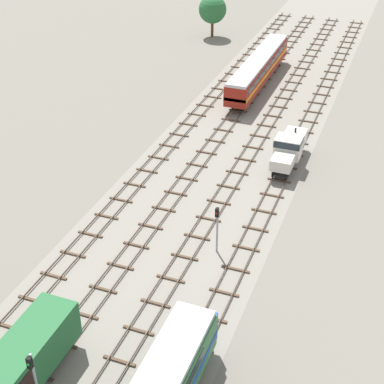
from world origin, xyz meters
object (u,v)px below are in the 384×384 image
passenger_coach_left_far (259,68)px  signal_post_near (217,223)px  shunter_loco_centre_midfar (289,148)px  signal_post_mid (35,381)px

passenger_coach_left_far → signal_post_near: size_ratio=4.80×
shunter_loco_centre_midfar → signal_post_mid: 37.12m
passenger_coach_left_far → signal_post_near: bearing=-79.8°
signal_post_near → shunter_loco_centre_midfar: bearing=82.5°
shunter_loco_centre_midfar → signal_post_near: signal_post_near is taller
signal_post_near → passenger_coach_left_far: bearing=100.2°
signal_post_mid → shunter_loco_centre_midfar: bearing=79.6°
shunter_loco_centre_midfar → signal_post_mid: bearing=-100.4°
shunter_loco_centre_midfar → signal_post_near: bearing=-97.5°
passenger_coach_left_far → signal_post_mid: (2.24, -57.02, 1.01)m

